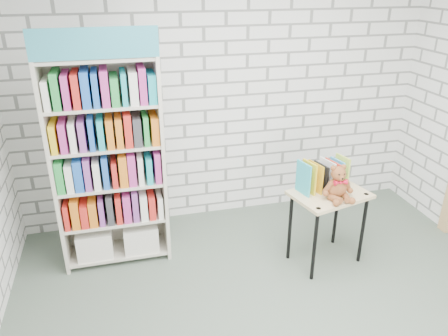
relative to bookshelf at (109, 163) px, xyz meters
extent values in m
plane|color=#4C5A4D|center=(1.28, -1.36, -1.02)|extent=(4.50, 4.50, 0.00)
cube|color=silver|center=(1.28, 0.64, 0.38)|extent=(4.50, 0.02, 2.80)
cube|color=beige|center=(-0.48, -0.01, -0.02)|extent=(0.03, 0.39, 1.99)
cube|color=beige|center=(0.48, -0.01, -0.02)|extent=(0.03, 0.39, 1.99)
cube|color=beige|center=(0.00, 0.18, -0.02)|extent=(1.00, 0.02, 1.99)
cube|color=teal|center=(0.00, -0.19, 1.10)|extent=(1.00, 0.02, 0.24)
cube|color=beige|center=(0.00, -0.01, -0.95)|extent=(0.93, 0.37, 0.03)
cube|color=beige|center=(0.00, -0.01, -0.58)|extent=(0.93, 0.37, 0.03)
cube|color=beige|center=(0.00, -0.01, -0.20)|extent=(0.93, 0.37, 0.03)
cube|color=beige|center=(0.00, -0.01, 0.18)|extent=(0.93, 0.37, 0.03)
cube|color=beige|center=(0.00, -0.01, 0.55)|extent=(0.93, 0.37, 0.03)
cube|color=beige|center=(0.00, -0.01, 0.95)|extent=(0.93, 0.37, 0.03)
cube|color=silver|center=(-0.22, -0.01, -0.81)|extent=(0.33, 0.33, 0.27)
cube|color=silver|center=(0.22, -0.01, -0.81)|extent=(0.33, 0.33, 0.27)
cube|color=orange|center=(0.00, -0.02, -0.43)|extent=(0.93, 0.33, 0.27)
cube|color=#BF338C|center=(0.00, -0.02, -0.05)|extent=(0.93, 0.33, 0.27)
cube|color=#19A5B2|center=(0.00, -0.02, 0.32)|extent=(0.93, 0.33, 0.27)
cube|color=white|center=(0.00, -0.02, 0.70)|extent=(0.93, 0.33, 0.27)
cube|color=tan|center=(1.96, -0.57, -0.29)|extent=(0.79, 0.63, 0.03)
cylinder|color=black|center=(1.72, -0.82, -0.66)|extent=(0.03, 0.03, 0.71)
cylinder|color=black|center=(1.63, -0.46, -0.66)|extent=(0.03, 0.03, 0.71)
cylinder|color=black|center=(2.29, -0.68, -0.66)|extent=(0.03, 0.03, 0.71)
cylinder|color=black|center=(2.20, -0.32, -0.66)|extent=(0.03, 0.03, 0.71)
cylinder|color=black|center=(1.73, -0.81, -0.28)|extent=(0.05, 0.05, 0.01)
cylinder|color=black|center=(2.28, -0.67, -0.28)|extent=(0.05, 0.05, 0.01)
cube|color=teal|center=(1.71, -0.52, -0.13)|extent=(0.07, 0.21, 0.29)
cube|color=gold|center=(1.77, -0.50, -0.13)|extent=(0.07, 0.21, 0.29)
cube|color=gold|center=(1.84, -0.49, -0.13)|extent=(0.07, 0.21, 0.29)
cube|color=black|center=(1.90, -0.47, -0.13)|extent=(0.07, 0.21, 0.29)
cube|color=white|center=(1.97, -0.45, -0.13)|extent=(0.07, 0.21, 0.29)
cube|color=red|center=(2.03, -0.44, -0.13)|extent=(0.07, 0.21, 0.29)
cube|color=#389AD2|center=(2.10, -0.42, -0.13)|extent=(0.07, 0.21, 0.29)
cube|color=#B5D045|center=(2.16, -0.41, -0.13)|extent=(0.07, 0.21, 0.29)
ellipsoid|color=maroon|center=(1.98, -0.66, -0.18)|extent=(0.19, 0.16, 0.19)
sphere|color=maroon|center=(1.98, -0.66, -0.04)|extent=(0.13, 0.13, 0.13)
sphere|color=maroon|center=(1.93, -0.65, 0.02)|extent=(0.05, 0.05, 0.05)
sphere|color=maroon|center=(2.02, -0.65, 0.02)|extent=(0.05, 0.05, 0.05)
sphere|color=maroon|center=(1.97, -0.71, -0.06)|extent=(0.05, 0.05, 0.05)
sphere|color=black|center=(1.95, -0.71, -0.02)|extent=(0.02, 0.02, 0.02)
sphere|color=black|center=(2.00, -0.71, -0.02)|extent=(0.02, 0.02, 0.02)
sphere|color=black|center=(1.97, -0.74, -0.05)|extent=(0.02, 0.02, 0.02)
cylinder|color=maroon|center=(1.88, -0.67, -0.15)|extent=(0.09, 0.08, 0.13)
cylinder|color=maroon|center=(2.07, -0.67, -0.15)|extent=(0.09, 0.07, 0.13)
sphere|color=maroon|center=(1.85, -0.68, -0.21)|extent=(0.05, 0.05, 0.05)
sphere|color=maroon|center=(2.10, -0.69, -0.21)|extent=(0.05, 0.05, 0.05)
cylinder|color=maroon|center=(1.92, -0.75, -0.24)|extent=(0.10, 0.15, 0.08)
cylinder|color=maroon|center=(2.03, -0.75, -0.24)|extent=(0.10, 0.15, 0.08)
sphere|color=maroon|center=(1.90, -0.81, -0.24)|extent=(0.06, 0.06, 0.06)
sphere|color=maroon|center=(2.05, -0.81, -0.24)|extent=(0.06, 0.06, 0.06)
cone|color=red|center=(1.94, -0.71, -0.10)|extent=(0.05, 0.05, 0.05)
cone|color=red|center=(2.01, -0.71, -0.10)|extent=(0.05, 0.05, 0.05)
sphere|color=red|center=(1.97, -0.71, -0.10)|extent=(0.03, 0.03, 0.03)
camera|label=1|loc=(0.11, -3.82, 1.60)|focal=35.00mm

